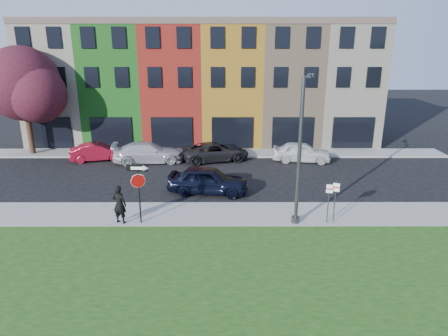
{
  "coord_description": "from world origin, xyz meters",
  "views": [
    {
      "loc": [
        -0.75,
        -16.2,
        8.73
      ],
      "look_at": [
        -0.71,
        4.0,
        2.29
      ],
      "focal_mm": 32.0,
      "sensor_mm": 36.0,
      "label": 1
    }
  ],
  "objects_px": {
    "stop_sign": "(138,182)",
    "street_lamp": "(300,151)",
    "man": "(119,204)",
    "sedan_near": "(208,180)"
  },
  "relations": [
    {
      "from": "sedan_near",
      "to": "street_lamp",
      "type": "height_order",
      "value": "street_lamp"
    },
    {
      "from": "street_lamp",
      "to": "sedan_near",
      "type": "bearing_deg",
      "value": 158.18
    },
    {
      "from": "stop_sign",
      "to": "street_lamp",
      "type": "height_order",
      "value": "street_lamp"
    },
    {
      "from": "stop_sign",
      "to": "street_lamp",
      "type": "bearing_deg",
      "value": 4.52
    },
    {
      "from": "stop_sign",
      "to": "man",
      "type": "distance_m",
      "value": 1.54
    },
    {
      "from": "stop_sign",
      "to": "sedan_near",
      "type": "height_order",
      "value": "stop_sign"
    },
    {
      "from": "stop_sign",
      "to": "man",
      "type": "height_order",
      "value": "stop_sign"
    },
    {
      "from": "stop_sign",
      "to": "street_lamp",
      "type": "relative_size",
      "value": 0.42
    },
    {
      "from": "stop_sign",
      "to": "man",
      "type": "bearing_deg",
      "value": -178.25
    },
    {
      "from": "sedan_near",
      "to": "street_lamp",
      "type": "distance_m",
      "value": 6.83
    }
  ]
}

